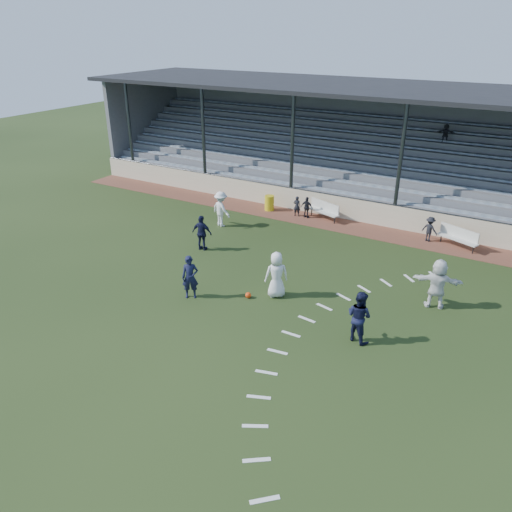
{
  "coord_description": "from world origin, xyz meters",
  "views": [
    {
      "loc": [
        9.06,
        -13.1,
        9.73
      ],
      "look_at": [
        0.0,
        2.5,
        1.3
      ],
      "focal_mm": 35.0,
      "sensor_mm": 36.0,
      "label": 1
    }
  ],
  "objects": [
    {
      "name": "bench_right",
      "position": [
        6.41,
        10.61,
        0.58
      ],
      "size": [
        2.0,
        1.2,
        0.95
      ],
      "rotation": [
        0.0,
        0.0,
        -0.39
      ],
      "color": "silver",
      "rests_on": "cinder_track"
    },
    {
      "name": "player_white_wing",
      "position": [
        -4.88,
        7.28,
        0.93
      ],
      "size": [
        1.36,
        1.02,
        1.87
      ],
      "primitive_type": "imported",
      "rotation": [
        0.0,
        0.0,
        2.84
      ],
      "color": "white",
      "rests_on": "ground"
    },
    {
      "name": "bench_left",
      "position": [
        -0.61,
        10.94,
        0.58
      ],
      "size": [
        2.02,
        1.12,
        0.95
      ],
      "rotation": [
        0.0,
        0.0,
        -0.35
      ],
      "color": "silver",
      "rests_on": "cinder_track"
    },
    {
      "name": "player_white_back",
      "position": [
        6.69,
        4.39,
        0.97
      ],
      "size": [
        1.89,
        0.97,
        1.95
      ],
      "primitive_type": "imported",
      "rotation": [
        0.0,
        0.0,
        3.37
      ],
      "color": "white",
      "rests_on": "ground"
    },
    {
      "name": "player_white_lead",
      "position": [
        1.14,
        2.11,
        0.93
      ],
      "size": [
        1.07,
        1.03,
        1.85
      ],
      "primitive_type": "imported",
      "rotation": [
        0.0,
        0.0,
        3.83
      ],
      "color": "white",
      "rests_on": "ground"
    },
    {
      "name": "retaining_wall",
      "position": [
        0.0,
        11.55,
        0.6
      ],
      "size": [
        34.0,
        0.18,
        1.2
      ],
      "primitive_type": "cube",
      "color": "beige",
      "rests_on": "ground"
    },
    {
      "name": "player_navy_wing",
      "position": [
        -3.95,
        4.27,
        0.85
      ],
      "size": [
        1.04,
        0.54,
        1.69
      ],
      "primitive_type": "imported",
      "rotation": [
        0.0,
        0.0,
        3.28
      ],
      "color": "black",
      "rests_on": "ground"
    },
    {
      "name": "sub_right",
      "position": [
        5.06,
        10.66,
        0.64
      ],
      "size": [
        0.91,
        0.68,
        1.25
      ],
      "primitive_type": "imported",
      "rotation": [
        0.0,
        0.0,
        2.85
      ],
      "color": "black",
      "rests_on": "cinder_track"
    },
    {
      "name": "football",
      "position": [
        0.28,
        1.41,
        0.12
      ],
      "size": [
        0.23,
        0.23,
        0.23
      ],
      "primitive_type": "sphere",
      "color": "red",
      "rests_on": "ground"
    },
    {
      "name": "penalty_arc",
      "position": [
        4.12,
        0.0,
        0.01
      ],
      "size": [
        3.89,
        14.63,
        0.01
      ],
      "color": "white",
      "rests_on": "ground"
    },
    {
      "name": "player_navy_mid",
      "position": [
        4.93,
        0.83,
        0.92
      ],
      "size": [
        1.06,
        0.93,
        1.84
      ],
      "primitive_type": "imported",
      "rotation": [
        0.0,
        0.0,
        2.83
      ],
      "color": "black",
      "rests_on": "ground"
    },
    {
      "name": "sub_left_far",
      "position": [
        -1.49,
        10.61,
        0.61
      ],
      "size": [
        0.71,
        0.33,
        1.18
      ],
      "primitive_type": "imported",
      "rotation": [
        0.0,
        0.0,
        3.08
      ],
      "color": "black",
      "rests_on": "cinder_track"
    },
    {
      "name": "ground",
      "position": [
        0.0,
        0.0,
        0.0
      ],
      "size": [
        90.0,
        90.0,
        0.0
      ],
      "primitive_type": "plane",
      "color": "#223214",
      "rests_on": "ground"
    },
    {
      "name": "trash_bin",
      "position": [
        -3.84,
        10.64,
        0.45
      ],
      "size": [
        0.54,
        0.54,
        0.86
      ],
      "primitive_type": "cylinder",
      "color": "gold",
      "rests_on": "cinder_track"
    },
    {
      "name": "sub_left_near",
      "position": [
        -2.08,
        10.58,
        0.59
      ],
      "size": [
        0.45,
        0.33,
        1.13
      ],
      "primitive_type": "imported",
      "rotation": [
        0.0,
        0.0,
        3.3
      ],
      "color": "black",
      "rests_on": "cinder_track"
    },
    {
      "name": "grandstand",
      "position": [
        0.0,
        16.26,
        2.2
      ],
      "size": [
        34.6,
        9.0,
        6.61
      ],
      "color": "slate",
      "rests_on": "ground"
    },
    {
      "name": "player_navy_lead",
      "position": [
        -1.68,
        0.35,
        0.87
      ],
      "size": [
        0.76,
        0.7,
        1.74
      ],
      "primitive_type": "imported",
      "rotation": [
        0.0,
        0.0,
        0.58
      ],
      "color": "black",
      "rests_on": "ground"
    },
    {
      "name": "cinder_track",
      "position": [
        0.0,
        10.5,
        0.01
      ],
      "size": [
        34.0,
        2.0,
        0.02
      ],
      "primitive_type": "cube",
      "color": "brown",
      "rests_on": "ground"
    }
  ]
}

